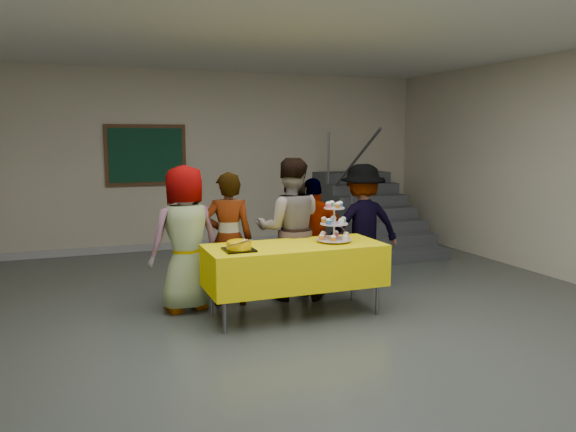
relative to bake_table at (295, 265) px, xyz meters
The scene contains 11 objects.
room_shell 1.82m from the bake_table, 96.89° to the right, with size 10.00×10.04×3.02m.
bake_table is the anchor object (origin of this frame).
cupcake_stand 0.60m from the bake_table, ahead, with size 0.38×0.38×0.44m.
bear_cake 0.70m from the bake_table, behind, with size 0.32×0.36×0.12m.
schoolchild_a 1.23m from the bake_table, 149.83° to the left, with size 0.78×0.51×1.60m, color slate.
schoolchild_b 0.87m from the bake_table, 130.48° to the left, with size 0.55×0.36×1.51m, color slate.
schoolchild_c 0.71m from the bake_table, 73.39° to the left, with size 0.81×0.63×1.66m, color slate.
schoolchild_d 0.87m from the bake_table, 52.93° to the left, with size 0.83×0.35×1.42m, color slate.
schoolchild_e 1.48m from the bake_table, 33.06° to the left, with size 1.01×0.58×1.56m, color slate.
staircase 4.13m from the bake_table, 51.12° to the left, with size 1.30×2.40×2.04m.
noticeboard 4.31m from the bake_table, 104.38° to the left, with size 1.30×0.05×1.00m.
Camera 1 is at (-2.01, -4.50, 1.90)m, focal length 35.00 mm.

